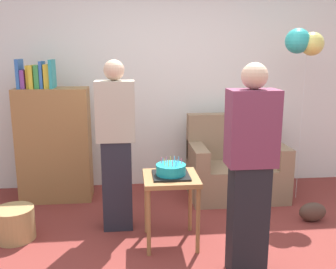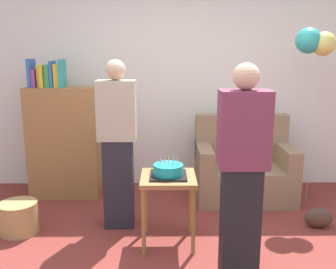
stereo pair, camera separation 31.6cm
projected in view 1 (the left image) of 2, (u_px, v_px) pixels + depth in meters
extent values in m
plane|color=maroon|center=(195.00, 266.00, 3.09)|extent=(8.00, 8.00, 0.00)
cube|color=silver|center=(169.00, 79.00, 4.79)|extent=(6.00, 0.10, 2.70)
cube|color=#8C7054|center=(236.00, 180.00, 4.53)|extent=(1.10, 0.70, 0.40)
cube|color=#8C7054|center=(232.00, 136.00, 4.68)|extent=(1.10, 0.16, 0.56)
cube|color=#8C7054|center=(198.00, 155.00, 4.41)|extent=(0.16, 0.70, 0.24)
cube|color=#8C7054|center=(276.00, 153.00, 4.50)|extent=(0.16, 0.70, 0.24)
cube|color=olive|center=(55.00, 145.00, 4.36)|extent=(0.80, 0.36, 1.30)
cube|color=#3366B7|center=(20.00, 74.00, 4.16)|extent=(0.04, 0.23, 0.32)
cube|color=#7F3D93|center=(24.00, 79.00, 4.17)|extent=(0.04, 0.22, 0.20)
cube|color=gold|center=(29.00, 77.00, 4.17)|extent=(0.03, 0.16, 0.25)
cube|color=gold|center=(33.00, 77.00, 4.18)|extent=(0.04, 0.25, 0.25)
cube|color=#38934C|center=(38.00, 77.00, 4.18)|extent=(0.05, 0.20, 0.25)
cube|color=#3366B7|center=(42.00, 75.00, 4.18)|extent=(0.03, 0.20, 0.29)
cube|color=gold|center=(48.00, 76.00, 4.19)|extent=(0.06, 0.19, 0.26)
cube|color=teal|center=(52.00, 74.00, 4.19)|extent=(0.03, 0.25, 0.31)
cube|color=olive|center=(171.00, 178.00, 3.35)|extent=(0.48, 0.48, 0.04)
cylinder|color=olive|center=(149.00, 223.00, 3.20)|extent=(0.04, 0.04, 0.59)
cylinder|color=olive|center=(198.00, 221.00, 3.24)|extent=(0.04, 0.04, 0.59)
cylinder|color=olive|center=(146.00, 203.00, 3.60)|extent=(0.04, 0.04, 0.59)
cylinder|color=olive|center=(190.00, 202.00, 3.65)|extent=(0.04, 0.04, 0.59)
cube|color=black|center=(171.00, 175.00, 3.35)|extent=(0.32, 0.32, 0.02)
cylinder|color=teal|center=(171.00, 169.00, 3.33)|extent=(0.26, 0.26, 0.09)
cylinder|color=#EA668C|center=(181.00, 161.00, 3.33)|extent=(0.01, 0.01, 0.05)
cylinder|color=#66B2E5|center=(179.00, 160.00, 3.37)|extent=(0.01, 0.01, 0.06)
cylinder|color=#66B2E5|center=(174.00, 159.00, 3.40)|extent=(0.01, 0.01, 0.05)
cylinder|color=#F2CC4C|center=(170.00, 159.00, 3.40)|extent=(0.01, 0.01, 0.05)
cylinder|color=#EA668C|center=(166.00, 160.00, 3.37)|extent=(0.01, 0.01, 0.05)
cylinder|color=#EA668C|center=(162.00, 160.00, 3.35)|extent=(0.01, 0.01, 0.05)
cylinder|color=#66B2E5|center=(163.00, 161.00, 3.32)|extent=(0.01, 0.01, 0.06)
cylinder|color=#F2CC4C|center=(165.00, 162.00, 3.29)|extent=(0.01, 0.01, 0.06)
cylinder|color=#F2CC4C|center=(168.00, 163.00, 3.26)|extent=(0.01, 0.01, 0.06)
cylinder|color=#EA668C|center=(172.00, 164.00, 3.25)|extent=(0.01, 0.01, 0.05)
cylinder|color=#66B2E5|center=(176.00, 164.00, 3.26)|extent=(0.01, 0.01, 0.05)
cylinder|color=#66B2E5|center=(177.00, 163.00, 3.29)|extent=(0.01, 0.01, 0.05)
cube|color=#23232D|center=(117.00, 185.00, 3.68)|extent=(0.28, 0.20, 0.88)
cube|color=#B2A893|center=(115.00, 111.00, 3.53)|extent=(0.36, 0.22, 0.56)
sphere|color=#D1A889|center=(114.00, 70.00, 3.45)|extent=(0.19, 0.19, 0.19)
cube|color=black|center=(248.00, 220.00, 2.92)|extent=(0.28, 0.20, 0.88)
cube|color=#75334C|center=(252.00, 128.00, 2.76)|extent=(0.36, 0.22, 0.56)
sphere|color=#D1A889|center=(255.00, 76.00, 2.68)|extent=(0.19, 0.19, 0.19)
cylinder|color=#A88451|center=(15.00, 224.00, 3.51)|extent=(0.36, 0.36, 0.30)
ellipsoid|color=#473328|center=(313.00, 212.00, 3.89)|extent=(0.28, 0.14, 0.20)
cylinder|color=silver|center=(301.00, 129.00, 4.35)|extent=(0.00, 0.00, 1.66)
sphere|color=#2DADA8|center=(298.00, 41.00, 4.14)|extent=(0.27, 0.27, 0.27)
sphere|color=#E5D666|center=(312.00, 44.00, 4.14)|extent=(0.25, 0.25, 0.25)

